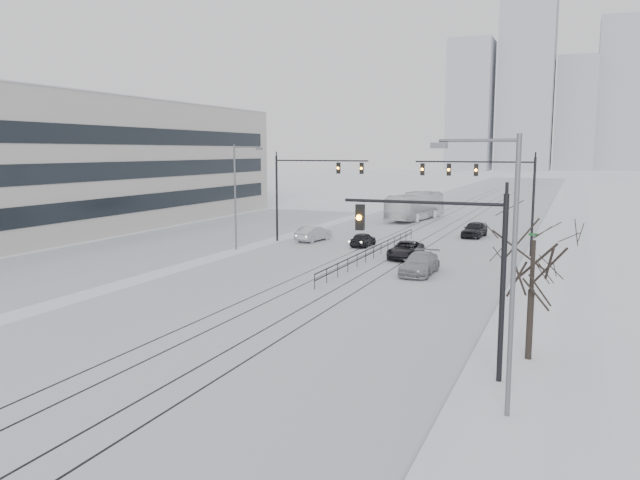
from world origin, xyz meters
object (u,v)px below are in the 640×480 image
Objects in this scene: bare_tree at (533,253)px; sedan_nb_right at (420,264)px; sedan_nb_far at (474,230)px; box_truck at (415,206)px; sedan_nb_front at (406,250)px; sedan_sb_inner at (363,240)px; traffic_mast_near at (458,259)px; sedan_sb_outer at (313,234)px.

sedan_nb_right is at bearing 117.25° from bare_tree.
box_truck is (-9.22, 13.13, 0.91)m from sedan_nb_far.
sedan_nb_front is at bearing -96.42° from sedan_nb_far.
sedan_nb_right reaches higher than sedan_sb_inner.
traffic_mast_near is 1.44× the size of sedan_nb_front.
sedan_sb_inner is 0.82× the size of sedan_nb_far.
sedan_nb_far reaches higher than sedan_nb_front.
box_truck is at bearing 100.83° from sedan_nb_front.
sedan_nb_far is (13.65, 8.55, 0.05)m from sedan_sb_outer.
traffic_mast_near is at bearing -128.76° from bare_tree.
bare_tree reaches higher than sedan_nb_far.
sedan_nb_far is (3.13, 14.55, 0.10)m from sedan_nb_front.
box_truck is at bearing 108.84° from bare_tree.
bare_tree reaches higher than sedan_sb_outer.
sedan_sb_outer is 0.87× the size of sedan_nb_right.
sedan_sb_inner is 13.02m from sedan_nb_right.
sedan_sb_inner is 5.54m from sedan_sb_outer.
box_truck reaches higher than sedan_nb_right.
sedan_nb_right is 1.11× the size of sedan_nb_far.
traffic_mast_near is at bearing 130.50° from sedan_sb_outer.
bare_tree reaches higher than sedan_sb_inner.
sedan_sb_inner is at bearing -124.22° from sedan_nb_far.
sedan_nb_front is at bearing 138.24° from sedan_sb_inner.
sedan_nb_far is (8.27, 9.87, 0.14)m from sedan_sb_inner.
sedan_nb_front is 14.88m from sedan_nb_far.
sedan_sb_inner is 0.73× the size of sedan_nb_right.
sedan_nb_right reaches higher than sedan_nb_front.
bare_tree is 1.34× the size of sedan_nb_far.
sedan_sb_inner is at bearing 136.09° from sedan_nb_front.
sedan_nb_right reaches higher than sedan_sb_outer.
bare_tree reaches higher than sedan_nb_right.
sedan_nb_far is 16.07m from box_truck.
sedan_sb_inner is at bearing 101.77° from box_truck.
traffic_mast_near is 36.59m from sedan_sb_outer.
bare_tree is at bearing 121.50° from sedan_sb_inner.
traffic_mast_near reaches higher than sedan_sb_inner.
sedan_nb_right is at bearing 126.64° from sedan_sb_inner.
sedan_nb_far is at bearing 76.28° from sedan_nb_front.
sedan_nb_far is at bearing 134.48° from box_truck.
sedan_sb_inner is (-13.60, 29.73, -3.93)m from traffic_mast_near.
sedan_sb_outer is at bearing 137.94° from sedan_nb_right.
sedan_nb_right is (-5.93, 19.20, -3.83)m from traffic_mast_near.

